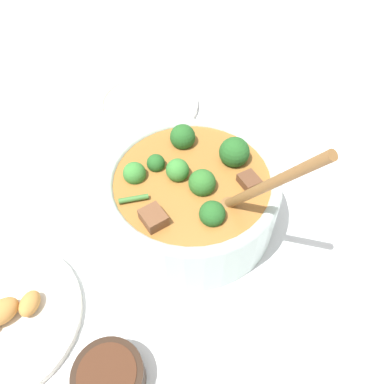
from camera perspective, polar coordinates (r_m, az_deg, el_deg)
ground_plane at (r=0.58m, az=0.00°, el=-3.90°), size 4.00×4.00×0.00m
stew_bowl at (r=0.54m, az=0.05°, el=-0.37°), size 0.25×0.29×0.25m
condiment_bowl at (r=0.47m, az=-12.51°, el=-25.82°), size 0.08×0.08×0.04m
empty_plate at (r=0.77m, az=-6.76°, el=13.20°), size 0.20×0.20×0.02m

